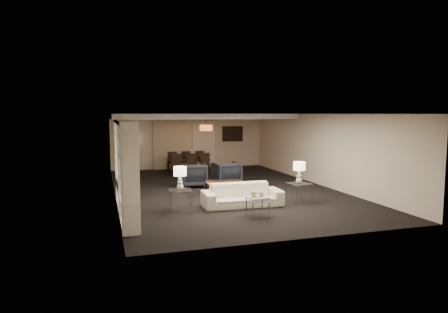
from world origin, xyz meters
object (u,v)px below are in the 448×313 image
pendant_light (206,128)px  floor_lamp (135,155)px  sofa (242,195)px  dining_table (189,166)px  table_lamp_left (180,178)px  floor_speaker (133,190)px  coffee_table (225,188)px  chair_nm (192,165)px  chair_fr (199,161)px  vase_amber (126,150)px  armchair_right (227,174)px  side_table_left (180,200)px  marble_table (257,207)px  chair_fl (172,162)px  chair_fm (185,161)px  armchair_left (194,175)px  chair_nl (177,165)px  television (125,171)px  table_lamp_right (299,173)px  side_table_right (299,193)px  chair_nr (206,164)px  vase_blue (128,177)px

pendant_light → floor_lamp: (-2.78, 1.70, -1.20)m
sofa → dining_table: 6.34m
sofa → dining_table: size_ratio=1.25×
table_lamp_left → floor_speaker: table_lamp_left is taller
coffee_table → chair_nm: size_ratio=1.32×
chair_fr → vase_amber: bearing=65.6°
armchair_right → chair_fr: bearing=-91.7°
sofa → side_table_left: bearing=-178.1°
coffee_table → marble_table: marble_table is taller
coffee_table → armchair_right: size_ratio=1.34×
floor_speaker → chair_fl: floor_speaker is taller
vase_amber → chair_fm: (2.93, 7.46, -1.21)m
armchair_left → marble_table: (0.60, -4.40, -0.15)m
chair_nl → television: bearing=-114.8°
marble_table → armchair_right: bearing=82.2°
television → chair_fl: (2.30, 6.51, -0.59)m
table_lamp_right → floor_lamp: size_ratio=0.42×
table_lamp_left → chair_fm: size_ratio=0.68×
pendant_light → chair_fr: 1.79m
chair_fl → chair_fr: size_ratio=1.00×
chair_fl → floor_lamp: 1.68m
chair_nm → chair_fm: bearing=94.5°
side_table_left → dining_table: 6.53m
armchair_right → chair_nm: size_ratio=0.98×
table_lamp_right → floor_lamp: (-3.93, 7.68, -0.13)m
television → table_lamp_right: bearing=-95.7°
side_table_right → chair_fr: (-1.23, 6.99, 0.17)m
side_table_right → chair_nr: size_ratio=0.66×
table_lamp_left → chair_nl: 5.78m
chair_nl → chair_fm: bearing=64.2°
chair_fr → vase_blue: bearing=67.6°
side_table_left → side_table_right: 3.40m
chair_nl → chair_fr: (1.20, 1.30, 0.00)m
armchair_right → chair_fm: chair_fm is taller
pendant_light → chair_fm: (-0.68, 1.00, -1.47)m
table_lamp_left → television: size_ratio=0.61×
side_table_left → chair_fl: bearing=82.1°
armchair_right → chair_nl: chair_nl is taller
side_table_right → dining_table: bearing=106.1°
table_lamp_right → vase_amber: (-4.76, -0.47, 0.80)m
vase_blue → chair_nl: bearing=71.3°
side_table_left → dining_table: dining_table is taller
table_lamp_left → chair_nl: bearing=80.3°
side_table_right → chair_fr: 7.10m
armchair_right → chair_nm: 2.50m
armchair_left → chair_fr: size_ratio=0.98×
pendant_light → floor_speaker: size_ratio=0.50×
vase_blue → chair_fr: (3.53, 8.18, -0.69)m
chair_fl → chair_nm: bearing=116.5°
coffee_table → chair_fr: bearing=85.0°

